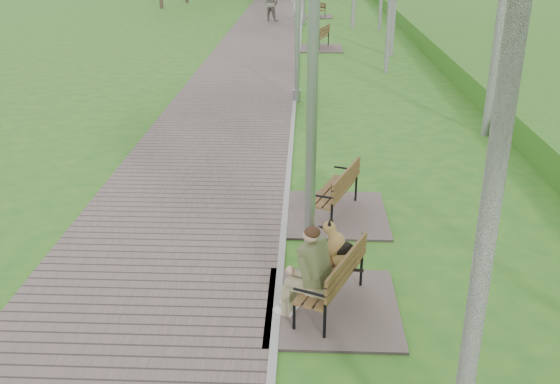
% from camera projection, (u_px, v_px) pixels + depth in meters
% --- Properties ---
extents(walkway, '(3.50, 67.00, 0.04)m').
position_uv_depth(walkway, '(258.00, 47.00, 26.14)').
color(walkway, '#675853').
rests_on(walkway, ground).
extents(kerb, '(0.10, 67.00, 0.05)m').
position_uv_depth(kerb, '(299.00, 48.00, 26.07)').
color(kerb, '#999993').
rests_on(kerb, ground).
extents(bench_main, '(1.69, 1.88, 1.47)m').
position_uv_depth(bench_main, '(326.00, 282.00, 7.83)').
color(bench_main, '#675853').
rests_on(bench_main, ground).
extents(bench_second, '(1.75, 1.95, 1.08)m').
position_uv_depth(bench_second, '(333.00, 205.00, 10.59)').
color(bench_second, '#675853').
rests_on(bench_second, ground).
extents(bench_third, '(1.89, 2.10, 1.16)m').
position_uv_depth(bench_third, '(319.00, 43.00, 25.89)').
color(bench_third, '#675853').
rests_on(bench_third, ground).
extents(bench_far, '(1.64, 1.82, 1.00)m').
position_uv_depth(bench_far, '(317.00, 14.00, 35.66)').
color(bench_far, '#675853').
rests_on(bench_far, ground).
extents(lamp_post_near, '(0.23, 0.23, 5.84)m').
position_uv_depth(lamp_post_near, '(312.00, 91.00, 7.42)').
color(lamp_post_near, gray).
rests_on(lamp_post_near, ground).
extents(lamp_post_second, '(0.23, 0.23, 5.93)m').
position_uv_depth(lamp_post_second, '(298.00, 1.00, 16.79)').
color(lamp_post_second, gray).
rests_on(lamp_post_second, ground).
extents(pedestrian_near, '(0.65, 0.51, 1.55)m').
position_uv_depth(pedestrian_near, '(296.00, 7.00, 33.70)').
color(pedestrian_near, white).
rests_on(pedestrian_near, ground).
extents(pedestrian_far, '(1.13, 1.02, 1.90)m').
position_uv_depth(pedestrian_far, '(271.00, 3.00, 33.63)').
color(pedestrian_far, gray).
rests_on(pedestrian_far, ground).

